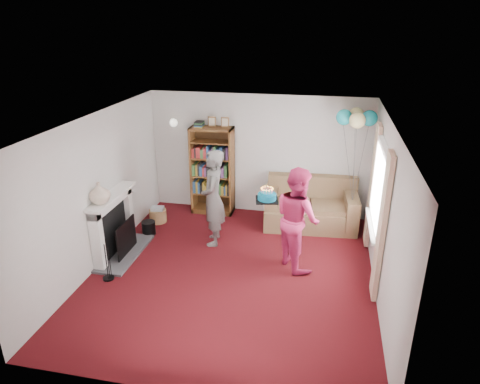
% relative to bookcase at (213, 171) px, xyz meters
% --- Properties ---
extents(ground, '(5.00, 5.00, 0.00)m').
position_rel_bookcase_xyz_m(ground, '(0.93, -2.30, -0.91)').
color(ground, '#350708').
rests_on(ground, ground).
extents(wall_back, '(4.50, 0.02, 2.50)m').
position_rel_bookcase_xyz_m(wall_back, '(0.93, 0.21, 0.34)').
color(wall_back, silver).
rests_on(wall_back, ground).
extents(wall_left, '(0.02, 5.00, 2.50)m').
position_rel_bookcase_xyz_m(wall_left, '(-1.33, -2.30, 0.34)').
color(wall_left, silver).
rests_on(wall_left, ground).
extents(wall_right, '(0.02, 5.00, 2.50)m').
position_rel_bookcase_xyz_m(wall_right, '(3.19, -2.30, 0.34)').
color(wall_right, silver).
rests_on(wall_right, ground).
extents(ceiling, '(4.50, 5.00, 0.01)m').
position_rel_bookcase_xyz_m(ceiling, '(0.93, -2.30, 1.60)').
color(ceiling, white).
rests_on(ceiling, wall_back).
extents(fireplace, '(0.55, 1.80, 1.12)m').
position_rel_bookcase_xyz_m(fireplace, '(-1.16, -2.11, -0.39)').
color(fireplace, '#3F3F42').
rests_on(fireplace, ground).
extents(window_bay, '(0.14, 2.02, 2.20)m').
position_rel_bookcase_xyz_m(window_bay, '(3.13, -1.70, 0.30)').
color(window_bay, white).
rests_on(window_bay, ground).
extents(wall_sconce, '(0.16, 0.23, 0.16)m').
position_rel_bookcase_xyz_m(wall_sconce, '(-0.82, 0.06, 0.98)').
color(wall_sconce, gold).
rests_on(wall_sconce, ground).
extents(bookcase, '(0.87, 0.42, 2.05)m').
position_rel_bookcase_xyz_m(bookcase, '(0.00, 0.00, 0.00)').
color(bookcase, '#472B14').
rests_on(bookcase, ground).
extents(sofa, '(1.79, 0.95, 0.95)m').
position_rel_bookcase_xyz_m(sofa, '(2.07, -0.23, -0.55)').
color(sofa, brown).
rests_on(sofa, ground).
extents(wicker_basket, '(0.35, 0.35, 0.32)m').
position_rel_bookcase_xyz_m(wicker_basket, '(-0.97, -0.75, -0.76)').
color(wicker_basket, '#9A6A48').
rests_on(wicker_basket, ground).
extents(person_striped, '(0.53, 0.71, 1.77)m').
position_rel_bookcase_xyz_m(person_striped, '(0.37, -1.35, -0.02)').
color(person_striped, black).
rests_on(person_striped, ground).
extents(person_magenta, '(1.01, 1.06, 1.73)m').
position_rel_bookcase_xyz_m(person_magenta, '(1.91, -1.83, -0.04)').
color(person_magenta, '#C22659').
rests_on(person_magenta, ground).
extents(birthday_cake, '(0.37, 0.37, 0.22)m').
position_rel_bookcase_xyz_m(birthday_cake, '(1.38, -1.65, 0.22)').
color(birthday_cake, black).
rests_on(birthday_cake, ground).
extents(balloons, '(0.73, 0.73, 1.68)m').
position_rel_bookcase_xyz_m(balloons, '(2.78, -0.31, 1.31)').
color(balloons, '#3F3F3F').
rests_on(balloons, ground).
extents(mantel_vase, '(0.42, 0.42, 0.35)m').
position_rel_bookcase_xyz_m(mantel_vase, '(-1.19, -2.45, 0.39)').
color(mantel_vase, beige).
rests_on(mantel_vase, fireplace).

